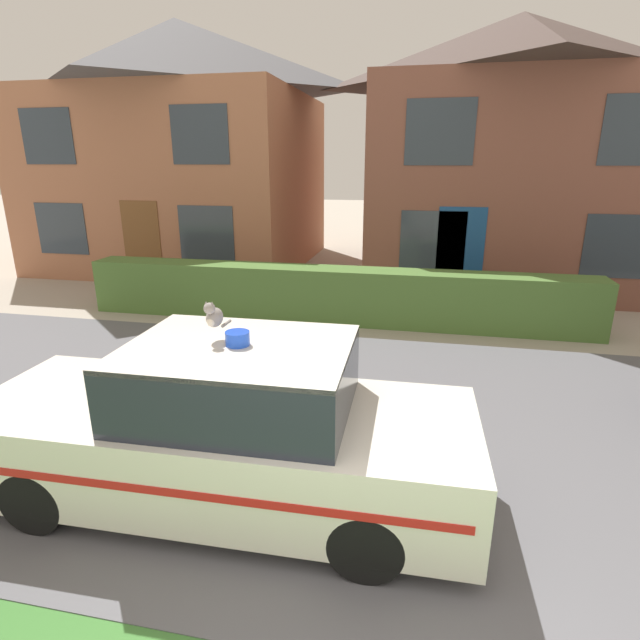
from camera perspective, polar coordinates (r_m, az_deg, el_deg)
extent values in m
cube|color=#5B5B60|center=(6.12, 8.12, -11.95)|extent=(28.00, 6.08, 0.01)
cube|color=#4C7233|center=(9.74, 1.34, 2.88)|extent=(9.87, 0.70, 1.06)
cylinder|color=black|center=(6.01, -21.13, -10.46)|extent=(0.58, 0.21, 0.58)
cylinder|color=black|center=(5.06, -29.68, -17.36)|extent=(0.58, 0.21, 0.58)
cylinder|color=black|center=(5.21, 6.87, -13.85)|extent=(0.58, 0.21, 0.58)
cylinder|color=black|center=(4.08, 5.31, -24.12)|extent=(0.58, 0.21, 0.58)
cube|color=silver|center=(4.76, -11.16, -13.76)|extent=(4.52, 1.68, 0.78)
cube|color=#232833|center=(4.37, -9.18, -6.44)|extent=(1.92, 1.48, 0.59)
cube|color=silver|center=(4.27, -9.36, -3.09)|extent=(1.92, 1.48, 0.04)
cube|color=red|center=(5.39, -8.04, -8.91)|extent=(4.27, 0.08, 0.07)
cube|color=red|center=(4.12, -15.51, -18.64)|extent=(4.27, 0.08, 0.07)
cylinder|color=blue|center=(4.24, -9.41, -2.09)|extent=(0.21, 0.21, 0.12)
ellipsoid|color=gray|center=(4.36, -11.96, 0.29)|extent=(0.14, 0.20, 0.17)
ellipsoid|color=beige|center=(4.30, -12.37, -0.15)|extent=(0.08, 0.06, 0.09)
sphere|color=gray|center=(4.26, -12.52, 1.30)|extent=(0.10, 0.10, 0.10)
cone|color=gray|center=(4.26, -12.89, 1.86)|extent=(0.04, 0.04, 0.04)
cone|color=gray|center=(4.23, -12.23, 1.82)|extent=(0.04, 0.04, 0.04)
cylinder|color=gray|center=(4.41, -10.66, -0.39)|extent=(0.04, 0.16, 0.03)
cube|color=#A86B4C|center=(16.24, -15.00, 15.03)|extent=(7.25, 6.44, 4.86)
pyramid|color=#56565B|center=(16.47, -16.05, 26.94)|extent=(7.62, 6.76, 1.96)
cube|color=brown|center=(13.42, -19.64, 8.23)|extent=(1.00, 0.02, 2.10)
cube|color=#333D47|center=(14.66, -27.43, 9.24)|extent=(1.40, 0.02, 1.30)
cube|color=#333D47|center=(12.56, -12.86, 9.67)|extent=(1.40, 0.02, 1.30)
cube|color=#333D47|center=(14.58, -28.72, 17.92)|extent=(1.40, 0.02, 1.30)
cube|color=#333D47|center=(12.47, -13.60, 19.89)|extent=(1.40, 0.02, 1.30)
cube|color=brown|center=(14.60, 20.48, 14.28)|extent=(6.80, 6.56, 4.85)
pyramid|color=#473833|center=(14.83, 21.97, 26.80)|extent=(7.14, 6.89, 1.63)
cube|color=navy|center=(11.35, 15.66, 7.05)|extent=(1.00, 0.02, 2.10)
cube|color=#333D47|center=(11.28, 12.73, 8.78)|extent=(1.40, 0.02, 1.30)
cube|color=#333D47|center=(11.95, 31.08, 7.18)|extent=(1.40, 0.02, 1.30)
cube|color=#333D47|center=(11.17, 13.55, 20.14)|extent=(1.40, 0.02, 1.30)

